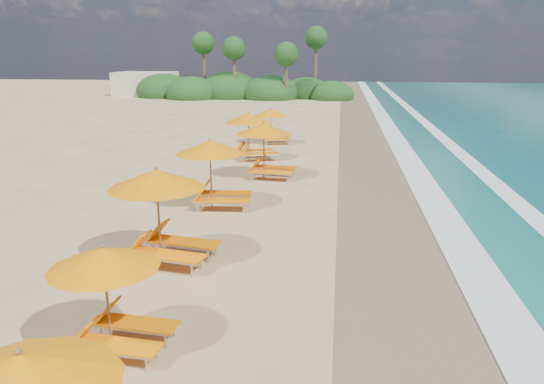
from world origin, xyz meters
The scene contains 11 objects.
ground centered at (0.00, 0.00, 0.00)m, with size 160.00×160.00×0.00m, color #D7B07E.
wet_sand centered at (4.00, 0.00, 0.01)m, with size 4.00×160.00×0.01m, color olive.
surf_foam centered at (6.70, 0.00, 0.03)m, with size 4.00×160.00×0.01m.
station_2 centered at (-1.97, -7.03, 1.15)m, with size 2.34×2.19×2.05m.
station_3 centered at (-2.40, -2.89, 1.43)m, with size 3.03×2.89×2.54m.
station_4 centered at (-2.25, 2.14, 1.38)m, with size 2.80×2.63×2.46m.
station_5 centered at (-1.04, 6.73, 1.37)m, with size 2.81×2.64×2.45m.
station_6 centered at (-2.36, 10.52, 1.36)m, with size 3.15×3.11×2.43m.
station_7 centered at (-1.90, 15.33, 1.18)m, with size 2.58×2.49×2.11m.
treeline centered at (-9.94, 45.51, 1.00)m, with size 25.80×8.80×9.74m.
beach_building centered at (-22.00, 48.00, 1.40)m, with size 7.00×5.00×2.80m, color beige.
Camera 1 is at (1.98, -15.23, 5.38)m, focal length 34.46 mm.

